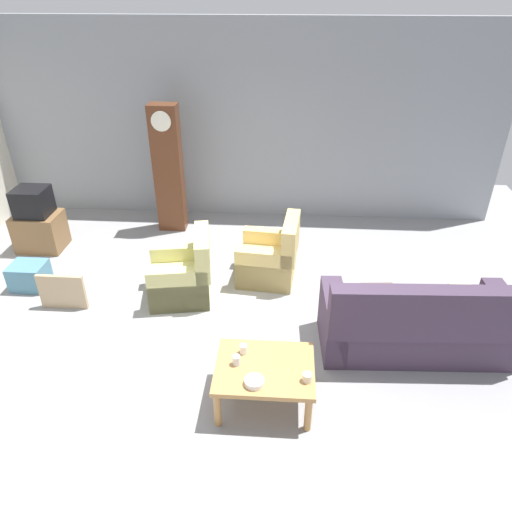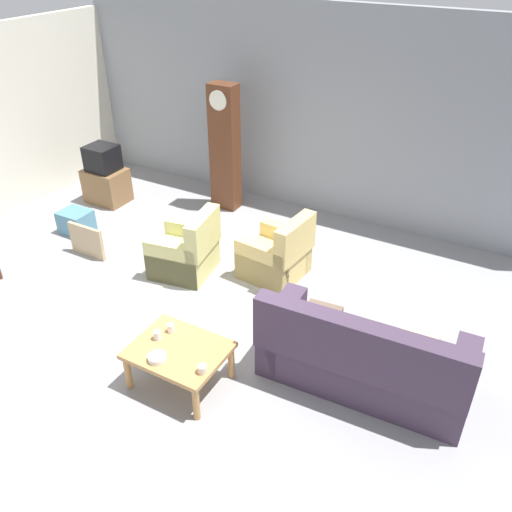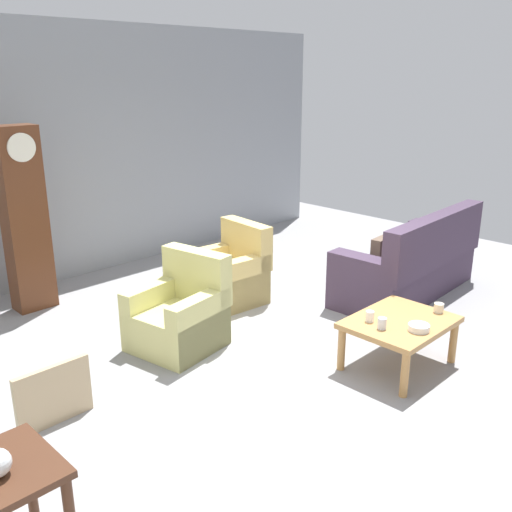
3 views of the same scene
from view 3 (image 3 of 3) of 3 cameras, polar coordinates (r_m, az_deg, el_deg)
The scene contains 12 objects.
ground_plane at distance 5.54m, azimuth 3.54°, elevation -9.96°, with size 10.40×10.40×0.00m, color gray.
garage_door_wall at distance 7.81m, azimuth -16.71°, elevation 9.92°, with size 8.40×0.16×3.20m, color gray.
couch_floral at distance 7.12m, azimuth 15.13°, elevation -1.02°, with size 2.14×0.98×1.04m.
armchair_olive_near at distance 5.66m, azimuth -7.64°, elevation -6.05°, with size 0.90×0.88×0.92m.
armchair_olive_far at distance 6.69m, azimuth -2.78°, elevation -2.04°, with size 0.86×0.83×0.92m.
coffee_table_wood at distance 5.36m, azimuth 14.15°, elevation -6.85°, with size 0.96×0.76×0.46m.
grandfather_clock at distance 6.78m, azimuth -22.09°, elevation 3.36°, with size 0.44×0.30×2.06m.
framed_picture_leaning at distance 4.73m, azimuth -19.54°, elevation -12.94°, with size 0.60×0.05×0.48m, color tan.
cup_white_porcelain at distance 5.22m, azimuth 11.30°, elevation -5.93°, with size 0.08×0.08×0.10m, color white.
cup_blue_rimmed at distance 5.10m, azimuth 12.48°, elevation -6.58°, with size 0.08×0.08×0.10m, color silver.
cup_cream_tall at distance 5.58m, azimuth 17.80°, elevation -4.95°, with size 0.09×0.09×0.09m, color beige.
bowl_white_stacked at distance 5.15m, azimuth 15.96°, elevation -6.88°, with size 0.18×0.18×0.06m, color white.
Camera 3 is at (-3.70, -3.21, 2.59)m, focal length 40.05 mm.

